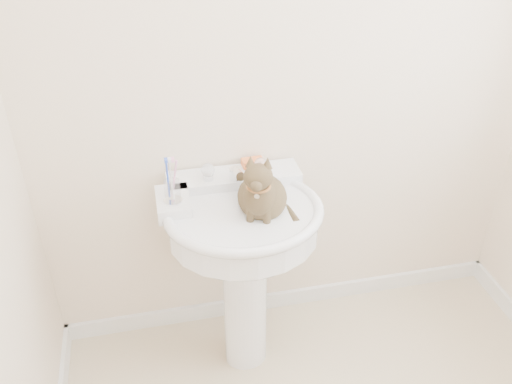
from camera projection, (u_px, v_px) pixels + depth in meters
wall_back at (295, 75)px, 2.16m from camera, size 2.20×0.00×2.50m
baseboard_back at (286, 298)px, 2.80m from camera, size 2.20×0.02×0.09m
pedestal_sink at (243, 239)px, 2.17m from camera, size 0.64×0.63×0.88m
faucet at (235, 170)px, 2.17m from camera, size 0.28×0.12×0.14m
soap_bar at (253, 163)px, 2.28m from camera, size 0.09×0.06×0.03m
toothbrush_cup at (172, 191)px, 2.04m from camera, size 0.07×0.07×0.18m
cat at (262, 195)px, 2.04m from camera, size 0.21×0.26×0.38m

